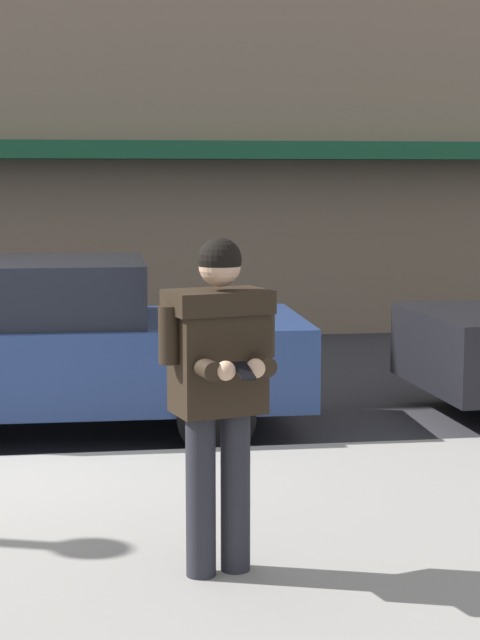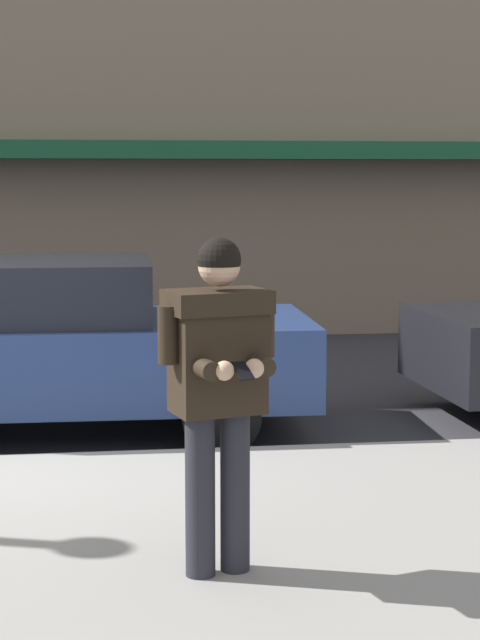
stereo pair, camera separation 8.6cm
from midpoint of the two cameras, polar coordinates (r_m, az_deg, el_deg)
sidewalk at (r=5.90m, az=-6.69°, el=-14.14°), size 32.00×5.30×0.14m
curb_paint_line at (r=8.67m, az=-7.05°, el=-7.43°), size 28.00×0.12×0.01m
parked_sedan_mid at (r=9.44m, az=-9.98°, el=-1.36°), size 4.54×2.01×1.54m
man_texting_on_phone at (r=5.60m, az=-0.73°, el=-2.67°), size 0.63×0.64×1.81m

